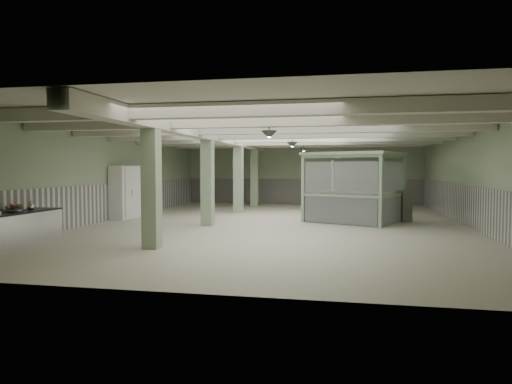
# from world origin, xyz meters

# --- Properties ---
(floor) EXTENTS (20.00, 20.00, 0.00)m
(floor) POSITION_xyz_m (0.00, 0.00, 0.00)
(floor) COLOR silver
(floor) RESTS_ON ground
(ceiling) EXTENTS (14.00, 20.00, 0.02)m
(ceiling) POSITION_xyz_m (0.00, 0.00, 3.60)
(ceiling) COLOR beige
(ceiling) RESTS_ON wall_back
(wall_back) EXTENTS (14.00, 0.02, 3.60)m
(wall_back) POSITION_xyz_m (0.00, 10.00, 1.80)
(wall_back) COLOR #95A887
(wall_back) RESTS_ON floor
(wall_front) EXTENTS (14.00, 0.02, 3.60)m
(wall_front) POSITION_xyz_m (0.00, -10.00, 1.80)
(wall_front) COLOR #95A887
(wall_front) RESTS_ON floor
(wall_left) EXTENTS (0.02, 20.00, 3.60)m
(wall_left) POSITION_xyz_m (-7.00, 0.00, 1.80)
(wall_left) COLOR #95A887
(wall_left) RESTS_ON floor
(wall_right) EXTENTS (0.02, 20.00, 3.60)m
(wall_right) POSITION_xyz_m (7.00, 0.00, 1.80)
(wall_right) COLOR #95A887
(wall_right) RESTS_ON floor
(wainscot_left) EXTENTS (0.05, 19.90, 1.50)m
(wainscot_left) POSITION_xyz_m (-6.97, 0.00, 0.75)
(wainscot_left) COLOR silver
(wainscot_left) RESTS_ON floor
(wainscot_right) EXTENTS (0.05, 19.90, 1.50)m
(wainscot_right) POSITION_xyz_m (6.97, 0.00, 0.75)
(wainscot_right) COLOR silver
(wainscot_right) RESTS_ON floor
(wainscot_back) EXTENTS (13.90, 0.05, 1.50)m
(wainscot_back) POSITION_xyz_m (0.00, 9.97, 0.75)
(wainscot_back) COLOR silver
(wainscot_back) RESTS_ON floor
(girder) EXTENTS (0.45, 19.90, 0.40)m
(girder) POSITION_xyz_m (-2.50, 0.00, 3.38)
(girder) COLOR beige
(girder) RESTS_ON ceiling
(beam_a) EXTENTS (13.90, 0.35, 0.32)m
(beam_a) POSITION_xyz_m (0.00, -7.50, 3.42)
(beam_a) COLOR beige
(beam_a) RESTS_ON ceiling
(beam_b) EXTENTS (13.90, 0.35, 0.32)m
(beam_b) POSITION_xyz_m (0.00, -5.00, 3.42)
(beam_b) COLOR beige
(beam_b) RESTS_ON ceiling
(beam_c) EXTENTS (13.90, 0.35, 0.32)m
(beam_c) POSITION_xyz_m (0.00, -2.50, 3.42)
(beam_c) COLOR beige
(beam_c) RESTS_ON ceiling
(beam_d) EXTENTS (13.90, 0.35, 0.32)m
(beam_d) POSITION_xyz_m (0.00, 0.00, 3.42)
(beam_d) COLOR beige
(beam_d) RESTS_ON ceiling
(beam_e) EXTENTS (13.90, 0.35, 0.32)m
(beam_e) POSITION_xyz_m (0.00, 2.50, 3.42)
(beam_e) COLOR beige
(beam_e) RESTS_ON ceiling
(beam_f) EXTENTS (13.90, 0.35, 0.32)m
(beam_f) POSITION_xyz_m (0.00, 5.00, 3.42)
(beam_f) COLOR beige
(beam_f) RESTS_ON ceiling
(beam_g) EXTENTS (13.90, 0.35, 0.32)m
(beam_g) POSITION_xyz_m (0.00, 7.50, 3.42)
(beam_g) COLOR beige
(beam_g) RESTS_ON ceiling
(column_a) EXTENTS (0.42, 0.42, 3.60)m
(column_a) POSITION_xyz_m (-2.50, -6.00, 1.80)
(column_a) COLOR #91A887
(column_a) RESTS_ON floor
(column_b) EXTENTS (0.42, 0.42, 3.60)m
(column_b) POSITION_xyz_m (-2.50, -1.00, 1.80)
(column_b) COLOR #91A887
(column_b) RESTS_ON floor
(column_c) EXTENTS (0.42, 0.42, 3.60)m
(column_c) POSITION_xyz_m (-2.50, 4.00, 1.80)
(column_c) COLOR #91A887
(column_c) RESTS_ON floor
(column_d) EXTENTS (0.42, 0.42, 3.60)m
(column_d) POSITION_xyz_m (-2.50, 8.00, 1.80)
(column_d) COLOR #91A887
(column_d) RESTS_ON floor
(pendant_front) EXTENTS (0.44, 0.44, 0.22)m
(pendant_front) POSITION_xyz_m (0.50, -5.00, 3.05)
(pendant_front) COLOR #2B3A2D
(pendant_front) RESTS_ON ceiling
(pendant_mid) EXTENTS (0.44, 0.44, 0.22)m
(pendant_mid) POSITION_xyz_m (0.50, 0.50, 3.05)
(pendant_mid) COLOR #2B3A2D
(pendant_mid) RESTS_ON ceiling
(pendant_back) EXTENTS (0.44, 0.44, 0.22)m
(pendant_back) POSITION_xyz_m (0.50, 5.50, 3.05)
(pendant_back) COLOR #2B3A2D
(pendant_back) RESTS_ON ceiling
(pitcher_near) EXTENTS (0.22, 0.25, 0.30)m
(pitcher_near) POSITION_xyz_m (-6.37, -5.70, 1.05)
(pitcher_near) COLOR #BABABF
(pitcher_near) RESTS_ON prep_counter
(veg_colander) EXTENTS (0.51, 0.51, 0.22)m
(veg_colander) POSITION_xyz_m (-6.62, -6.06, 1.01)
(veg_colander) COLOR #45444A
(veg_colander) RESTS_ON prep_counter
(walkin_cooler) EXTENTS (1.13, 2.49, 2.28)m
(walkin_cooler) POSITION_xyz_m (-6.62, 1.00, 1.14)
(walkin_cooler) COLOR white
(walkin_cooler) RESTS_ON floor
(guard_booth) EXTENTS (4.31, 4.05, 2.76)m
(guard_booth) POSITION_xyz_m (2.90, 1.31, 1.85)
(guard_booth) COLOR #8CA987
(guard_booth) RESTS_ON floor
(filing_cabinet) EXTENTS (0.58, 0.69, 1.27)m
(filing_cabinet) POSITION_xyz_m (4.88, 1.71, 0.64)
(filing_cabinet) COLOR #545648
(filing_cabinet) RESTS_ON floor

